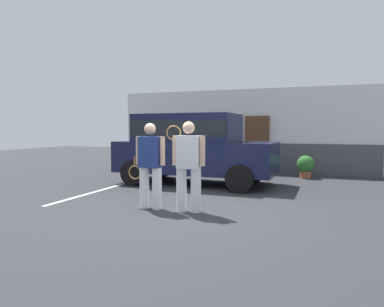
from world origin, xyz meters
The scene contains 7 objects.
ground_plane centered at (0.00, 0.00, 0.00)m, with size 40.00×40.00×0.00m, color #2D2D33.
parking_stripe_0 centered at (-2.96, 1.50, 0.00)m, with size 0.12×4.40×0.01m, color silver.
house_frontage centered at (0.00, 6.79, 1.46)m, with size 10.56×0.40×3.11m.
parked_suv centered at (-1.08, 3.24, 1.15)m, with size 4.63×2.23×2.05m.
tennis_player_man centered at (-0.77, -0.06, 0.90)m, with size 0.90×0.27×1.74m.
tennis_player_woman centered at (0.06, -0.06, 0.92)m, with size 0.79×0.32×1.76m.
potted_plant_by_porch centered at (2.02, 5.62, 0.41)m, with size 0.56×0.56×0.74m.
Camera 1 is at (2.45, -6.30, 1.63)m, focal length 32.37 mm.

